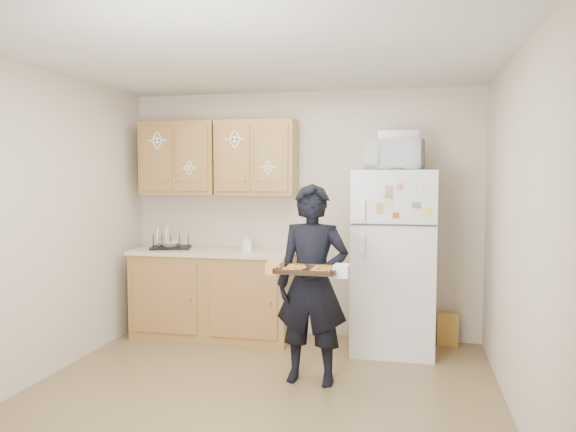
{
  "coord_description": "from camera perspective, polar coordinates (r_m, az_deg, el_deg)",
  "views": [
    {
      "loc": [
        1.09,
        -3.87,
        1.65
      ],
      "look_at": [
        0.15,
        0.45,
        1.33
      ],
      "focal_mm": 35.0,
      "sensor_mm": 36.0,
      "label": 1
    }
  ],
  "objects": [
    {
      "name": "pizza_front_left",
      "position": [
        4.11,
        0.36,
        -5.43
      ],
      "size": [
        0.15,
        0.15,
        0.02
      ],
      "primitive_type": "cylinder",
      "color": "orange",
      "rests_on": "baking_tray"
    },
    {
      "name": "dish_rack",
      "position": [
        5.9,
        -11.82,
        -2.49
      ],
      "size": [
        0.46,
        0.39,
        0.16
      ],
      "primitive_type": "cube",
      "rotation": [
        0.0,
        0.0,
        0.28
      ],
      "color": "black",
      "rests_on": "countertop"
    },
    {
      "name": "bowl",
      "position": [
        5.9,
        -11.87,
        -2.82
      ],
      "size": [
        0.25,
        0.25,
        0.05
      ],
      "primitive_type": "imported",
      "rotation": [
        0.0,
        0.0,
        -0.29
      ],
      "color": "silver",
      "rests_on": "dish_rack"
    },
    {
      "name": "cereal_box",
      "position": [
        5.75,
        15.9,
        -11.04
      ],
      "size": [
        0.2,
        0.07,
        0.32
      ],
      "primitive_type": "cube",
      "color": "gold",
      "rests_on": "floor"
    },
    {
      "name": "pizza_back_left",
      "position": [
        4.25,
        0.89,
        -5.11
      ],
      "size": [
        0.15,
        0.15,
        0.02
      ],
      "primitive_type": "cylinder",
      "color": "orange",
      "rests_on": "baking_tray"
    },
    {
      "name": "floor",
      "position": [
        4.35,
        -3.34,
        -18.17
      ],
      "size": [
        3.6,
        3.6,
        0.0
      ],
      "primitive_type": "plane",
      "color": "brown",
      "rests_on": "ground"
    },
    {
      "name": "wall_front",
      "position": [
        2.38,
        -15.32,
        -5.74
      ],
      "size": [
        3.6,
        0.04,
        2.5
      ],
      "primitive_type": "cube",
      "color": "beige",
      "rests_on": "floor"
    },
    {
      "name": "soap_bottle",
      "position": [
        5.52,
        -4.18,
        -2.73
      ],
      "size": [
        0.1,
        0.1,
        0.18
      ],
      "primitive_type": "imported",
      "rotation": [
        0.0,
        0.0,
        0.28
      ],
      "color": "silver",
      "rests_on": "countertop"
    },
    {
      "name": "ceiling",
      "position": [
        4.11,
        -3.49,
        16.04
      ],
      "size": [
        3.6,
        3.6,
        0.0
      ],
      "primitive_type": "plane",
      "color": "beige",
      "rests_on": "wall_back"
    },
    {
      "name": "wall_back",
      "position": [
        5.79,
        1.42,
        0.18
      ],
      "size": [
        3.6,
        0.04,
        2.5
      ],
      "primitive_type": "cube",
      "color": "beige",
      "rests_on": "floor"
    },
    {
      "name": "countertop",
      "position": [
        5.75,
        -7.57,
        -3.6
      ],
      "size": [
        1.64,
        0.64,
        0.04
      ],
      "primitive_type": "cube",
      "color": "beige",
      "rests_on": "base_cabinet"
    },
    {
      "name": "upper_cab_left",
      "position": [
        5.97,
        -10.84,
        5.74
      ],
      "size": [
        0.8,
        0.33,
        0.75
      ],
      "primitive_type": "cube",
      "color": "brown",
      "rests_on": "wall_back"
    },
    {
      "name": "baking_tray",
      "position": [
        4.16,
        2.02,
        -5.56
      ],
      "size": [
        0.46,
        0.35,
        0.04
      ],
      "primitive_type": "cube",
      "rotation": [
        0.0,
        0.0,
        -0.06
      ],
      "color": "black",
      "rests_on": "person"
    },
    {
      "name": "person",
      "position": [
        4.48,
        2.49,
        -6.91
      ],
      "size": [
        0.6,
        0.41,
        1.59
      ],
      "primitive_type": "imported",
      "rotation": [
        0.0,
        0.0,
        -0.06
      ],
      "color": "black",
      "rests_on": "floor"
    },
    {
      "name": "pizza_front_right",
      "position": [
        4.06,
        3.21,
        -5.55
      ],
      "size": [
        0.15,
        0.15,
        0.02
      ],
      "primitive_type": "cylinder",
      "color": "orange",
      "rests_on": "baking_tray"
    },
    {
      "name": "pizza_back_right",
      "position": [
        4.2,
        3.64,
        -5.22
      ],
      "size": [
        0.15,
        0.15,
        0.02
      ],
      "primitive_type": "cylinder",
      "color": "orange",
      "rests_on": "baking_tray"
    },
    {
      "name": "wall_left",
      "position": [
        4.85,
        -24.34,
        -0.97
      ],
      "size": [
        0.04,
        3.6,
        2.5
      ],
      "primitive_type": "cube",
      "color": "beige",
      "rests_on": "floor"
    },
    {
      "name": "wall_right",
      "position": [
        3.96,
        22.56,
        -2.0
      ],
      "size": [
        0.04,
        3.6,
        2.5
      ],
      "primitive_type": "cube",
      "color": "beige",
      "rests_on": "floor"
    },
    {
      "name": "upper_cab_right",
      "position": [
        5.7,
        -3.2,
        5.89
      ],
      "size": [
        0.8,
        0.33,
        0.75
      ],
      "primitive_type": "cube",
      "color": "brown",
      "rests_on": "wall_back"
    },
    {
      "name": "microwave",
      "position": [
        5.26,
        10.81,
        6.13
      ],
      "size": [
        0.54,
        0.4,
        0.28
      ],
      "primitive_type": "imported",
      "rotation": [
        0.0,
        0.0,
        -0.12
      ],
      "color": "silver",
      "rests_on": "refrigerator"
    },
    {
      "name": "base_cabinet",
      "position": [
        5.82,
        -7.53,
        -7.99
      ],
      "size": [
        1.6,
        0.6,
        0.86
      ],
      "primitive_type": "cube",
      "color": "brown",
      "rests_on": "floor"
    },
    {
      "name": "refrigerator",
      "position": [
        5.37,
        10.69,
        -4.51
      ],
      "size": [
        0.75,
        0.7,
        1.7
      ],
      "primitive_type": "cube",
      "color": "silver",
      "rests_on": "floor"
    },
    {
      "name": "foil_pan",
      "position": [
        5.3,
        11.15,
        8.03
      ],
      "size": [
        0.37,
        0.26,
        0.08
      ],
      "primitive_type": "cube",
      "rotation": [
        0.0,
        0.0,
        0.02
      ],
      "color": "silver",
      "rests_on": "microwave"
    }
  ]
}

